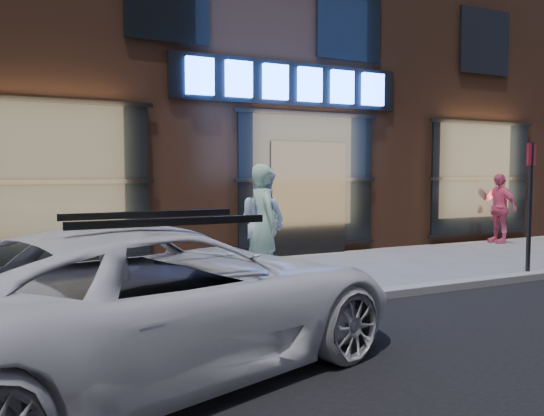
# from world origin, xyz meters

# --- Properties ---
(ground) EXTENTS (90.00, 90.00, 0.00)m
(ground) POSITION_xyz_m (0.00, 0.00, 0.00)
(ground) COLOR slate
(ground) RESTS_ON ground
(curb) EXTENTS (60.00, 0.25, 0.12)m
(curb) POSITION_xyz_m (0.00, 0.00, 0.06)
(curb) COLOR gray
(curb) RESTS_ON ground
(storefront_building) EXTENTS (30.20, 8.28, 10.30)m
(storefront_building) POSITION_xyz_m (-0.00, 7.99, 5.15)
(storefront_building) COLOR #54301E
(storefront_building) RESTS_ON ground
(man_bowtie) EXTENTS (0.48, 0.71, 1.90)m
(man_bowtie) POSITION_xyz_m (-2.06, 1.63, 0.95)
(man_bowtie) COLOR #B6EFC9
(man_bowtie) RESTS_ON ground
(man_cap) EXTENTS (0.99, 1.09, 1.81)m
(man_cap) POSITION_xyz_m (-1.87, 2.11, 0.91)
(man_cap) COLOR white
(man_cap) RESTS_ON ground
(passerby) EXTENTS (0.44, 1.02, 1.73)m
(passerby) POSITION_xyz_m (5.18, 3.52, 0.86)
(passerby) COLOR pink
(passerby) RESTS_ON ground
(white_suv) EXTENTS (5.24, 3.59, 1.33)m
(white_suv) POSITION_xyz_m (-4.44, -1.44, 0.67)
(white_suv) COLOR white
(white_suv) RESTS_ON ground
(sign_post) EXTENTS (0.35, 0.16, 2.25)m
(sign_post) POSITION_xyz_m (2.06, 0.10, 1.36)
(sign_post) COLOR #262628
(sign_post) RESTS_ON ground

